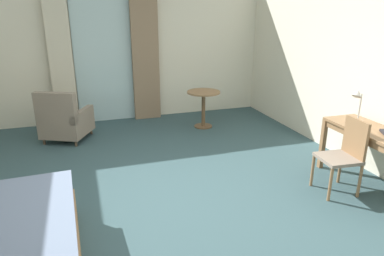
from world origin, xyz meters
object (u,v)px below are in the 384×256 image
(round_cafe_table, at_px, (203,101))
(armchair_by_window, at_px, (65,121))
(desk_chair, at_px, (345,152))
(writing_desk, at_px, (379,140))
(desk_lamp, at_px, (358,101))

(round_cafe_table, bearing_deg, armchair_by_window, 179.12)
(desk_chair, xyz_separation_m, round_cafe_table, (-0.77, 2.85, -0.00))
(writing_desk, xyz_separation_m, desk_lamp, (-0.04, 0.39, 0.39))
(desk_chair, relative_size, desk_lamp, 1.96)
(desk_lamp, bearing_deg, writing_desk, -84.29)
(writing_desk, height_order, round_cafe_table, writing_desk)
(desk_chair, height_order, round_cafe_table, desk_chair)
(armchair_by_window, bearing_deg, desk_chair, -41.67)
(writing_desk, height_order, desk_lamp, desk_lamp)
(desk_lamp, height_order, round_cafe_table, desk_lamp)
(writing_desk, bearing_deg, armchair_by_window, 141.02)
(desk_chair, bearing_deg, round_cafe_table, 105.14)
(writing_desk, bearing_deg, round_cafe_table, 112.12)
(writing_desk, bearing_deg, desk_lamp, 95.71)
(desk_lamp, distance_m, armchair_by_window, 4.50)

